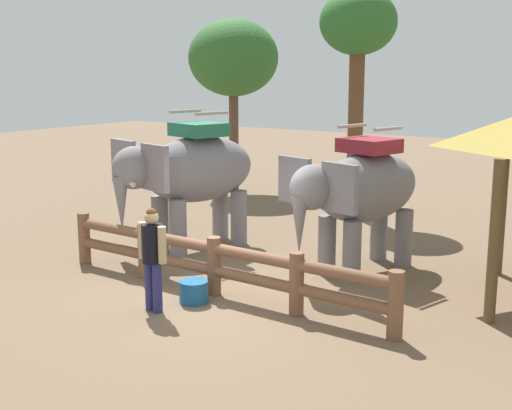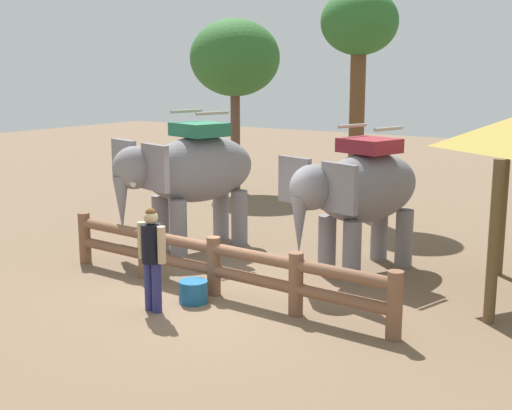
# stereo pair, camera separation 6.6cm
# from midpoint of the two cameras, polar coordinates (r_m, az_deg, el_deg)

# --- Properties ---
(ground_plane) EXTENTS (60.00, 60.00, 0.00)m
(ground_plane) POSITION_cam_midpoint_polar(r_m,az_deg,el_deg) (12.04, -4.38, -7.80)
(ground_plane) COLOR brown
(log_fence) EXTENTS (7.13, 0.55, 1.05)m
(log_fence) POSITION_cam_midpoint_polar(r_m,az_deg,el_deg) (12.05, -3.69, -4.75)
(log_fence) COLOR brown
(log_fence) RESTS_ON ground
(elephant_near_left) EXTENTS (2.36, 3.64, 3.05)m
(elephant_near_left) POSITION_cam_midpoint_polar(r_m,az_deg,el_deg) (14.91, -5.59, 2.69)
(elephant_near_left) COLOR gray
(elephant_near_left) RESTS_ON ground
(elephant_center) EXTENTS (2.24, 3.43, 2.87)m
(elephant_center) POSITION_cam_midpoint_polar(r_m,az_deg,el_deg) (13.31, 8.57, 1.14)
(elephant_center) COLOR slate
(elephant_center) RESTS_ON ground
(tourist_woman_in_black) EXTENTS (0.61, 0.37, 1.74)m
(tourist_woman_in_black) POSITION_cam_midpoint_polar(r_m,az_deg,el_deg) (11.24, -8.81, -3.92)
(tourist_woman_in_black) COLOR navy
(tourist_woman_in_black) RESTS_ON ground
(tree_back_center) EXTENTS (2.03, 2.03, 6.00)m
(tree_back_center) POSITION_cam_midpoint_polar(r_m,az_deg,el_deg) (18.57, 8.41, 14.05)
(tree_back_center) COLOR brown
(tree_back_center) RESTS_ON ground
(tree_far_right) EXTENTS (2.89, 2.89, 5.51)m
(tree_far_right) POSITION_cam_midpoint_polar(r_m,az_deg,el_deg) (22.33, -1.99, 12.09)
(tree_far_right) COLOR brown
(tree_far_right) RESTS_ON ground
(feed_bucket) EXTENTS (0.50, 0.50, 0.38)m
(feed_bucket) POSITION_cam_midpoint_polar(r_m,az_deg,el_deg) (11.81, -5.38, -7.22)
(feed_bucket) COLOR #19598C
(feed_bucket) RESTS_ON ground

